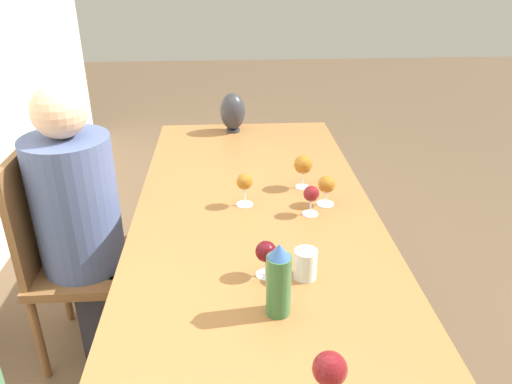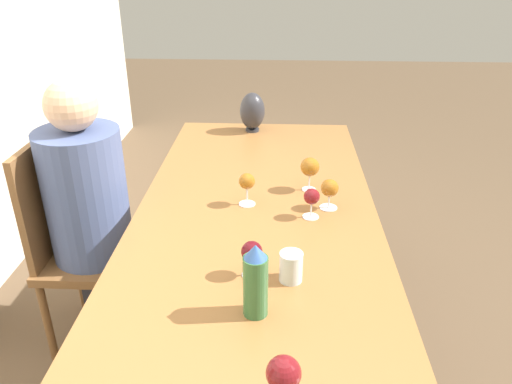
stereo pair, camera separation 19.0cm
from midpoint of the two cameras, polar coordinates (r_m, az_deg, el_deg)
The scene contains 12 objects.
dining_table at distance 1.76m, azimuth 2.70°, elevation -8.80°, with size 2.75×0.95×0.77m.
water_bottle at distance 1.40m, azimuth 3.89°, elevation -10.25°, with size 0.07×0.07×0.23m.
water_tumbler at distance 1.58m, azimuth 7.52°, elevation -8.58°, with size 0.07×0.07×0.10m.
vase at distance 2.81m, azimuth 1.53°, elevation 9.17°, with size 0.14×0.14×0.22m.
wine_glass_2 at distance 1.92m, azimuth 9.22°, elevation -0.71°, with size 0.06×0.06×0.12m.
wine_glass_3 at distance 2.00m, azimuth 11.13°, elevation 0.29°, with size 0.07×0.07×0.12m.
wine_glass_4 at distance 1.57m, azimuth 3.02°, elevation -7.05°, with size 0.07×0.07×0.12m.
wine_glass_5 at distance 1.16m, azimuth 8.20°, elevation -20.11°, with size 0.08×0.08×0.16m.
wine_glass_6 at distance 2.13m, azimuth 8.75°, elevation 2.74°, with size 0.08×0.08×0.15m.
wine_glass_7 at distance 1.98m, azimuth 1.70°, elevation 1.04°, with size 0.07×0.07×0.14m.
chair_far at distance 2.37m, azimuth -17.62°, elevation -5.49°, with size 0.44×0.44×0.98m.
person_far at distance 2.26m, azimuth -15.99°, elevation -2.27°, with size 0.35×0.35×1.26m.
Camera 2 is at (-1.44, -0.08, 1.72)m, focal length 35.00 mm.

